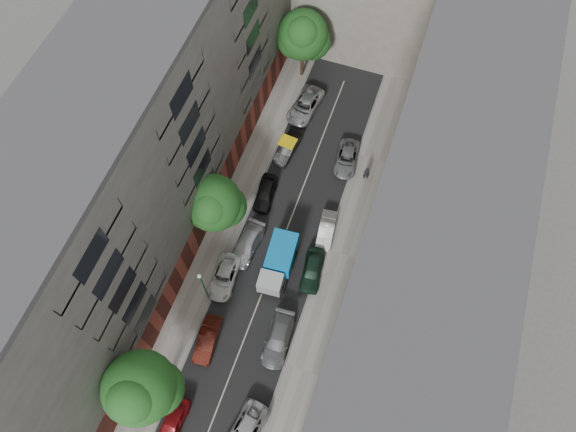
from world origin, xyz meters
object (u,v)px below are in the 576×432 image
at_px(tree_mid, 214,205).
at_px(pedestrian, 366,173).
at_px(tree_far, 303,37).
at_px(lamp_post, 203,285).
at_px(car_left_3, 247,244).
at_px(car_left_5, 288,148).
at_px(car_right_2, 312,270).
at_px(car_right_1, 278,339).
at_px(car_right_4, 347,158).
at_px(car_left_1, 207,339).
at_px(car_right_3, 326,230).
at_px(car_left_6, 305,106).
at_px(car_right_0, 245,431).
at_px(car_left_2, 224,277).
at_px(car_left_4, 265,193).
at_px(car_left_0, 173,423).
at_px(tarp_truck, 278,262).
at_px(tree_near, 141,390).

distance_m(tree_mid, pedestrian, 15.40).
relative_size(tree_far, lamp_post, 1.42).
xyz_separation_m(car_left_3, lamp_post, (-1.40, -5.70, 3.14)).
height_order(car_left_5, car_right_2, car_right_2).
bearing_deg(lamp_post, pedestrian, 59.44).
height_order(car_right_1, car_right_4, car_right_1).
height_order(car_left_1, car_right_2, car_right_2).
relative_size(car_right_1, lamp_post, 0.84).
xyz_separation_m(car_right_1, car_right_4, (0.36, 19.23, -0.08)).
height_order(car_right_1, car_right_3, car_right_1).
distance_m(car_left_3, pedestrian, 13.54).
distance_m(car_right_2, car_right_4, 12.41).
bearing_deg(pedestrian, car_right_2, 61.37).
bearing_deg(car_left_6, car_right_1, -69.71).
relative_size(car_right_0, car_right_2, 1.10).
bearing_deg(car_right_1, car_left_2, 146.20).
height_order(car_left_4, tree_mid, tree_mid).
bearing_deg(pedestrian, lamp_post, 40.46).
distance_m(car_left_5, car_right_2, 13.25).
distance_m(car_left_0, car_left_5, 27.30).
bearing_deg(pedestrian, car_right_3, 55.72).
bearing_deg(car_left_4, car_left_5, 80.99).
relative_size(tarp_truck, tree_mid, 0.82).
relative_size(car_left_2, car_left_4, 1.10).
distance_m(tarp_truck, car_right_4, 13.24).
xyz_separation_m(tarp_truck, car_right_4, (2.56, 12.97, -0.78)).
height_order(tarp_truck, car_left_4, tarp_truck).
xyz_separation_m(car_left_4, pedestrian, (8.61, 5.10, 0.33)).
bearing_deg(car_left_4, car_left_6, 82.64).
bearing_deg(car_right_2, tarp_truck, -176.49).
bearing_deg(car_left_6, car_left_3, -82.83).
relative_size(car_left_6, car_right_0, 1.12).
xyz_separation_m(tree_near, tree_far, (-0.11, 36.07, -0.80)).
bearing_deg(car_left_0, car_left_4, 90.71).
height_order(car_left_0, car_left_3, car_left_3).
relative_size(car_right_0, pedestrian, 2.70).
relative_size(car_right_2, car_right_3, 1.09).
xyz_separation_m(car_right_0, tree_near, (-7.30, -0.11, 5.81)).
xyz_separation_m(car_left_3, tree_far, (-1.81, 21.16, 4.99)).
bearing_deg(car_right_4, car_right_0, -96.84).
distance_m(car_left_6, car_right_2, 18.35).
height_order(car_left_1, car_right_3, car_left_1).
bearing_deg(car_left_3, lamp_post, -99.24).
bearing_deg(tree_mid, car_left_1, -72.55).
bearing_deg(pedestrian, car_left_5, -22.41).
xyz_separation_m(car_left_5, pedestrian, (8.29, -0.50, 0.35)).
xyz_separation_m(car_right_2, tree_far, (-8.21, 21.56, 4.94)).
height_order(car_right_1, tree_mid, tree_mid).
bearing_deg(car_left_3, car_right_1, -47.69).
height_order(tarp_truck, car_left_5, tarp_truck).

